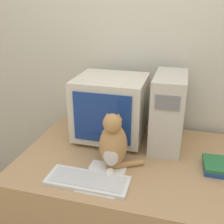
{
  "coord_description": "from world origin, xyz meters",
  "views": [
    {
      "loc": [
        0.26,
        -0.9,
        1.61
      ],
      "look_at": [
        -0.12,
        0.51,
        0.99
      ],
      "focal_mm": 42.0,
      "sensor_mm": 36.0,
      "label": 1
    }
  ],
  "objects_px": {
    "book_stack": "(215,166)",
    "pen": "(75,168)",
    "computer_tower": "(168,111)",
    "crt_monitor": "(111,108)",
    "keyboard": "(88,180)",
    "cat": "(113,144)"
  },
  "relations": [
    {
      "from": "cat",
      "to": "pen",
      "type": "bearing_deg",
      "value": -160.52
    },
    {
      "from": "computer_tower",
      "to": "cat",
      "type": "height_order",
      "value": "computer_tower"
    },
    {
      "from": "cat",
      "to": "pen",
      "type": "height_order",
      "value": "cat"
    },
    {
      "from": "keyboard",
      "to": "cat",
      "type": "bearing_deg",
      "value": 64.45
    },
    {
      "from": "computer_tower",
      "to": "pen",
      "type": "relative_size",
      "value": 3.02
    },
    {
      "from": "computer_tower",
      "to": "pen",
      "type": "distance_m",
      "value": 0.67
    },
    {
      "from": "computer_tower",
      "to": "book_stack",
      "type": "height_order",
      "value": "computer_tower"
    },
    {
      "from": "book_stack",
      "to": "pen",
      "type": "relative_size",
      "value": 1.16
    },
    {
      "from": "crt_monitor",
      "to": "computer_tower",
      "type": "relative_size",
      "value": 0.96
    },
    {
      "from": "computer_tower",
      "to": "pen",
      "type": "height_order",
      "value": "computer_tower"
    },
    {
      "from": "pen",
      "to": "keyboard",
      "type": "bearing_deg",
      "value": -41.03
    },
    {
      "from": "crt_monitor",
      "to": "book_stack",
      "type": "distance_m",
      "value": 0.73
    },
    {
      "from": "computer_tower",
      "to": "book_stack",
      "type": "bearing_deg",
      "value": -38.18
    },
    {
      "from": "crt_monitor",
      "to": "book_stack",
      "type": "xyz_separation_m",
      "value": [
        0.67,
        -0.22,
        -0.2
      ]
    },
    {
      "from": "book_stack",
      "to": "pen",
      "type": "height_order",
      "value": "book_stack"
    },
    {
      "from": "crt_monitor",
      "to": "keyboard",
      "type": "distance_m",
      "value": 0.56
    },
    {
      "from": "cat",
      "to": "book_stack",
      "type": "distance_m",
      "value": 0.58
    },
    {
      "from": "cat",
      "to": "book_stack",
      "type": "bearing_deg",
      "value": 4.94
    },
    {
      "from": "computer_tower",
      "to": "pen",
      "type": "xyz_separation_m",
      "value": [
        -0.47,
        -0.43,
        -0.23
      ]
    },
    {
      "from": "cat",
      "to": "crt_monitor",
      "type": "bearing_deg",
      "value": 102.04
    },
    {
      "from": "keyboard",
      "to": "cat",
      "type": "xyz_separation_m",
      "value": [
        0.09,
        0.19,
        0.13
      ]
    },
    {
      "from": "keyboard",
      "to": "pen",
      "type": "bearing_deg",
      "value": 138.97
    }
  ]
}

